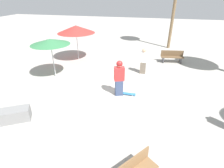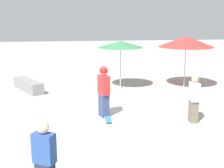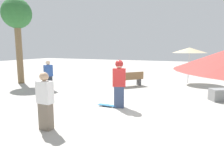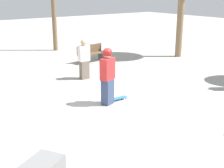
% 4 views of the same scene
% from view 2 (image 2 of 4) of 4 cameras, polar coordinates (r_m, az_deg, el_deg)
% --- Properties ---
extents(ground_plane, '(60.00, 60.00, 0.00)m').
position_cam_2_polar(ground_plane, '(11.55, -1.41, -5.42)').
color(ground_plane, '#ADA8A0').
extents(skater_main, '(0.55, 0.42, 1.82)m').
position_cam_2_polar(skater_main, '(10.99, -1.52, -1.05)').
color(skater_main, '#38476B').
rests_on(skater_main, ground_plane).
extents(skateboard, '(0.80, 0.21, 0.07)m').
position_cam_2_polar(skateboard, '(10.84, -0.77, -6.34)').
color(skateboard, teal).
rests_on(skateboard, ground_plane).
extents(concrete_ledge, '(2.26, 1.65, 0.52)m').
position_cam_2_polar(concrete_ledge, '(15.32, -15.04, -0.25)').
color(concrete_ledge, gray).
rests_on(concrete_ledge, ground_plane).
extents(shade_umbrella_green, '(2.19, 2.19, 2.31)m').
position_cam_2_polar(shade_umbrella_green, '(15.07, 1.58, 7.27)').
color(shade_umbrella_green, '#B7B7BC').
rests_on(shade_umbrella_green, ground_plane).
extents(shade_umbrella_red, '(2.69, 2.69, 2.53)m').
position_cam_2_polar(shade_umbrella_red, '(15.69, 13.41, 7.58)').
color(shade_umbrella_red, '#B7B7BC').
rests_on(shade_umbrella_red, ground_plane).
extents(bystander_watching, '(0.45, 0.26, 1.62)m').
position_cam_2_polar(bystander_watching, '(10.82, 14.76, -2.67)').
color(bystander_watching, '#726656').
rests_on(bystander_watching, ground_plane).
extents(bystander_far, '(0.42, 0.50, 1.59)m').
position_cam_2_polar(bystander_far, '(6.48, -12.23, -13.41)').
color(bystander_far, '#282D38').
rests_on(bystander_far, ground_plane).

